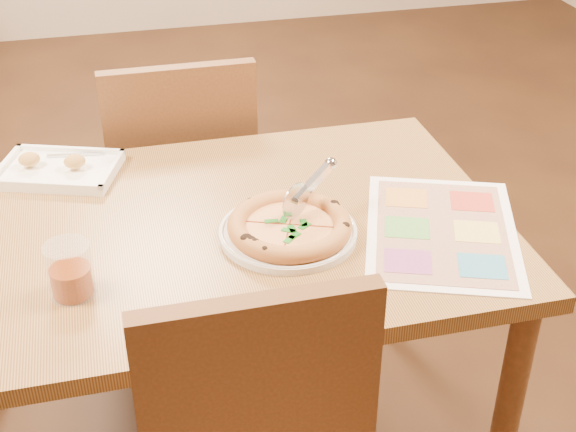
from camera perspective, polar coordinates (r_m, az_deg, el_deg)
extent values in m
cube|color=#A07A40|center=(1.79, -5.46, -1.25)|extent=(1.30, 0.85, 0.04)
cylinder|color=brown|center=(1.92, 15.25, -13.81)|extent=(0.06, 0.06, 0.68)
cylinder|color=brown|center=(2.42, 7.47, -1.96)|extent=(0.06, 0.06, 0.68)
cube|color=brown|center=(1.42, -2.01, -13.14)|extent=(0.42, 0.04, 0.45)
cube|color=brown|center=(2.52, -7.73, 2.45)|extent=(0.42, 0.42, 0.04)
cube|color=brown|center=(2.25, -7.52, 5.13)|extent=(0.42, 0.04, 0.45)
cylinder|color=white|center=(1.74, 0.00, -1.17)|extent=(0.34, 0.34, 0.02)
cylinder|color=#D08A47|center=(1.73, 0.12, -0.93)|extent=(0.26, 0.26, 0.01)
cylinder|color=#F2D583|center=(1.72, 0.12, -0.69)|extent=(0.22, 0.22, 0.01)
torus|color=#D08A47|center=(1.72, 0.12, -0.66)|extent=(0.27, 0.27, 0.04)
cylinder|color=silver|center=(1.72, 0.56, 1.08)|extent=(0.07, 0.05, 0.08)
cube|color=silver|center=(1.75, 1.83, 2.43)|extent=(0.11, 0.08, 0.06)
cube|color=white|center=(2.06, -15.98, 3.07)|extent=(0.33, 0.28, 0.02)
cube|color=silver|center=(2.05, -16.02, 3.34)|extent=(0.14, 0.03, 0.00)
ellipsoid|color=#D89B4D|center=(2.07, -17.93, 3.87)|extent=(0.05, 0.04, 0.03)
ellipsoid|color=#D89B4D|center=(2.03, -14.94, 3.77)|extent=(0.05, 0.04, 0.03)
cylinder|color=maroon|center=(1.61, -15.14, -4.46)|extent=(0.08, 0.08, 0.06)
cylinder|color=white|center=(1.60, -15.26, -3.75)|extent=(0.09, 0.09, 0.11)
cube|color=white|center=(1.79, 10.87, -1.02)|extent=(0.46, 0.54, 0.00)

